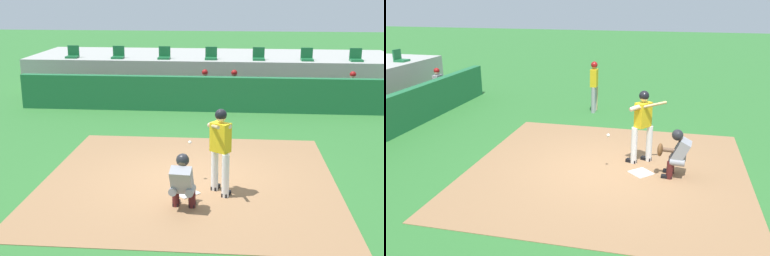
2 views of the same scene
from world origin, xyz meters
TOP-DOWN VIEW (x-y plane):
  - ground_plane at (0.00, 0.00)m, footprint 80.00×80.00m
  - dirt_infield at (0.00, 0.00)m, footprint 6.40×6.40m
  - home_plate at (0.00, -0.80)m, footprint 0.62×0.62m
  - batter_at_plate at (0.69, -0.72)m, footprint 0.53×0.91m
  - catcher_crouched at (0.01, -1.54)m, footprint 0.51×1.92m
  - dugout_wall at (0.00, 6.50)m, footprint 13.00×0.30m
  - dugout_bench at (0.00, 7.50)m, footprint 11.80×0.44m
  - dugout_player_0 at (-0.12, 7.34)m, footprint 0.49×0.70m
  - dugout_player_1 at (0.93, 7.34)m, footprint 0.49×0.70m
  - dugout_player_2 at (5.07, 7.34)m, footprint 0.49×0.70m
  - stands_platform at (0.00, 10.90)m, footprint 15.00×4.40m
  - stadium_seat_0 at (-5.57, 9.38)m, footprint 0.46×0.46m
  - stadium_seat_1 at (-3.71, 9.38)m, footprint 0.46×0.46m
  - stadium_seat_2 at (-1.86, 9.38)m, footprint 0.46×0.46m
  - stadium_seat_3 at (0.00, 9.38)m, footprint 0.46×0.46m
  - stadium_seat_4 at (1.86, 9.38)m, footprint 0.46×0.46m
  - stadium_seat_5 at (3.71, 9.38)m, footprint 0.46×0.46m
  - stadium_seat_6 at (5.57, 9.38)m, footprint 0.46×0.46m

SIDE VIEW (x-z plane):
  - ground_plane at x=0.00m, z-range 0.00..0.00m
  - dirt_infield at x=0.00m, z-range 0.00..0.01m
  - home_plate at x=0.00m, z-range 0.01..0.04m
  - dugout_bench at x=0.00m, z-range 0.00..0.45m
  - dugout_wall at x=0.00m, z-range 0.00..1.20m
  - catcher_crouched at x=0.01m, z-range 0.05..1.17m
  - dugout_player_0 at x=-0.12m, z-range 0.02..1.32m
  - dugout_player_1 at x=0.93m, z-range 0.02..1.32m
  - dugout_player_2 at x=5.07m, z-range 0.02..1.32m
  - stands_platform at x=0.00m, z-range 0.00..1.40m
  - batter_at_plate at x=0.69m, z-range 0.13..1.94m
  - stadium_seat_0 at x=-5.57m, z-range 1.29..1.77m
  - stadium_seat_1 at x=-3.71m, z-range 1.29..1.77m
  - stadium_seat_2 at x=-1.86m, z-range 1.29..1.77m
  - stadium_seat_3 at x=0.00m, z-range 1.29..1.77m
  - stadium_seat_4 at x=1.86m, z-range 1.29..1.77m
  - stadium_seat_5 at x=3.71m, z-range 1.29..1.77m
  - stadium_seat_6 at x=5.57m, z-range 1.29..1.77m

